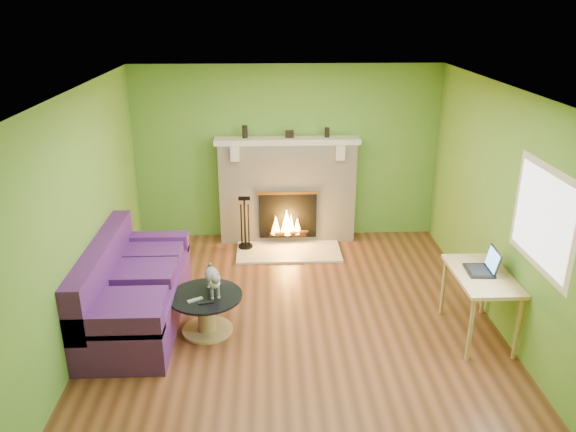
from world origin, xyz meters
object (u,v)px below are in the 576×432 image
(sofa, at_px, (131,291))
(cat, at_px, (213,279))
(desk, at_px, (482,281))
(coffee_table, at_px, (207,310))

(sofa, bearing_deg, cat, -13.00)
(desk, bearing_deg, sofa, 173.14)
(coffee_table, distance_m, desk, 2.97)
(sofa, bearing_deg, desk, -6.86)
(sofa, height_order, desk, sofa)
(coffee_table, xyz_separation_m, desk, (2.94, -0.19, 0.39))
(sofa, height_order, cat, sofa)
(sofa, distance_m, cat, 1.01)
(sofa, distance_m, desk, 3.84)
(coffee_table, bearing_deg, desk, -3.67)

